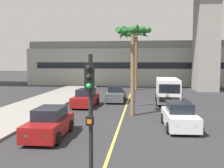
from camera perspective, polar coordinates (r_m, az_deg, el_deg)
lane_stripe_center at (r=22.44m, az=2.89°, el=-5.36°), size 0.14×56.00×0.01m
pier_building_backdrop at (r=46.13m, az=4.78°, el=4.38°), size 35.43×8.04×7.30m
car_queue_front at (r=23.50m, az=-5.72°, el=-3.14°), size 1.94×4.16×1.56m
car_queue_second at (r=26.30m, az=0.84°, el=-2.26°), size 1.88×4.13×1.56m
car_queue_third at (r=14.50m, az=-13.37°, el=-8.31°), size 1.91×4.14×1.56m
car_queue_fourth at (r=16.41m, az=14.39°, el=-6.78°), size 1.96×4.16×1.56m
delivery_van at (r=25.59m, az=11.92°, el=-1.29°), size 2.27×5.30×2.36m
traffic_light_median_near at (r=7.19m, az=-4.75°, el=-5.43°), size 0.24×0.37×4.20m
traffic_light_median_far at (r=22.98m, az=4.21°, el=1.68°), size 0.24×0.37×4.20m
palm_tree_near_median at (r=37.19m, az=5.29°, el=9.08°), size 2.76×2.79×8.71m
palm_tree_mid_median at (r=19.39m, az=4.63°, el=9.42°), size 2.64×2.60×6.60m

